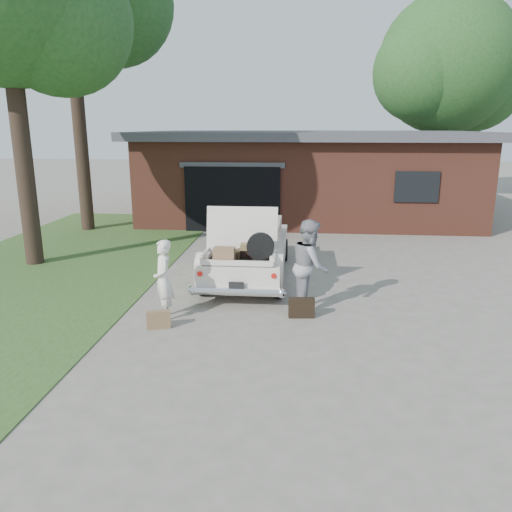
{
  "coord_description": "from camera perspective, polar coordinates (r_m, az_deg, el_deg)",
  "views": [
    {
      "loc": [
        0.87,
        -8.53,
        3.49
      ],
      "look_at": [
        0.0,
        0.6,
        1.1
      ],
      "focal_mm": 35.0,
      "sensor_mm": 36.0,
      "label": 1
    }
  ],
  "objects": [
    {
      "name": "ground",
      "position": [
        9.26,
        -0.36,
        -7.54
      ],
      "size": [
        90.0,
        90.0,
        0.0
      ],
      "primitive_type": "plane",
      "color": "gray",
      "rests_on": "ground"
    },
    {
      "name": "suitcase_left",
      "position": [
        9.09,
        -11.08,
        -7.16
      ],
      "size": [
        0.44,
        0.26,
        0.32
      ],
      "primitive_type": "cube",
      "rotation": [
        0.0,
        0.0,
        0.32
      ],
      "color": "olive",
      "rests_on": "ground"
    },
    {
      "name": "suitcase_right",
      "position": [
        9.45,
        5.21,
        -5.91
      ],
      "size": [
        0.5,
        0.2,
        0.38
      ],
      "primitive_type": "cube",
      "rotation": [
        0.0,
        0.0,
        0.1
      ],
      "color": "black",
      "rests_on": "ground"
    },
    {
      "name": "woman_left",
      "position": [
        9.35,
        -10.54,
        -2.69
      ],
      "size": [
        0.55,
        0.64,
        1.5
      ],
      "primitive_type": "imported",
      "rotation": [
        0.0,
        0.0,
        -1.15
      ],
      "color": "white",
      "rests_on": "ground"
    },
    {
      "name": "grass_strip",
      "position": [
        13.62,
        -22.66,
        -1.35
      ],
      "size": [
        6.0,
        16.0,
        0.02
      ],
      "primitive_type": "cube",
      "color": "#2D4C1E",
      "rests_on": "ground"
    },
    {
      "name": "house",
      "position": [
        20.08,
        5.82,
        9.34
      ],
      "size": [
        12.8,
        7.8,
        3.3
      ],
      "color": "brown",
      "rests_on": "ground"
    },
    {
      "name": "sedan",
      "position": [
        11.81,
        -0.84,
        0.78
      ],
      "size": [
        1.81,
        4.55,
        1.87
      ],
      "rotation": [
        0.0,
        0.0,
        0.0
      ],
      "color": "silver",
      "rests_on": "ground"
    },
    {
      "name": "woman_right",
      "position": [
        9.66,
        6.18,
        -1.07
      ],
      "size": [
        0.73,
        0.91,
        1.79
      ],
      "primitive_type": "imported",
      "rotation": [
        0.0,
        0.0,
        1.64
      ],
      "color": "gray",
      "rests_on": "ground"
    },
    {
      "name": "tree_right",
      "position": [
        26.18,
        21.22,
        19.25
      ],
      "size": [
        7.31,
        6.36,
        9.48
      ],
      "color": "#38281E",
      "rests_on": "ground"
    }
  ]
}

